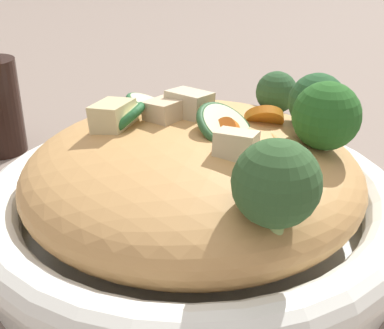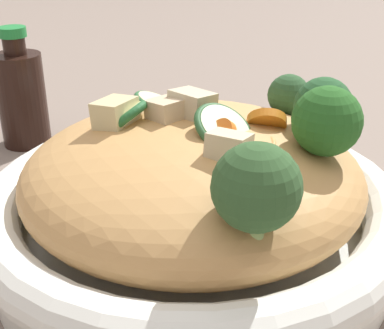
{
  "view_description": "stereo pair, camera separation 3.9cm",
  "coord_description": "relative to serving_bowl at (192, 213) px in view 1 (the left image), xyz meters",
  "views": [
    {
      "loc": [
        -0.19,
        -0.29,
        0.24
      ],
      "look_at": [
        0.0,
        0.0,
        0.07
      ],
      "focal_mm": 49.43,
      "sensor_mm": 36.0,
      "label": 1
    },
    {
      "loc": [
        -0.16,
        -0.31,
        0.24
      ],
      "look_at": [
        0.0,
        0.0,
        0.07
      ],
      "focal_mm": 49.43,
      "sensor_mm": 36.0,
      "label": 2
    }
  ],
  "objects": [
    {
      "name": "chicken_chunks",
      "position": [
        -0.01,
        0.01,
        0.08
      ],
      "size": [
        0.09,
        0.12,
        0.03
      ],
      "color": "#C5B994",
      "rests_on": "serving_bowl"
    },
    {
      "name": "broccoli_florets",
      "position": [
        0.05,
        -0.06,
        0.08
      ],
      "size": [
        0.17,
        0.18,
        0.07
      ],
      "color": "#A2C06F",
      "rests_on": "serving_bowl"
    },
    {
      "name": "ground_plane",
      "position": [
        0.0,
        0.0,
        -0.03
      ],
      "size": [
        3.0,
        3.0,
        0.0
      ],
      "primitive_type": "plane",
      "color": "slate"
    },
    {
      "name": "zucchini_slices",
      "position": [
        -0.01,
        0.02,
        0.07
      ],
      "size": [
        0.11,
        0.14,
        0.03
      ],
      "color": "beige",
      "rests_on": "serving_bowl"
    },
    {
      "name": "carrot_coins",
      "position": [
        0.02,
        0.02,
        0.07
      ],
      "size": [
        0.1,
        0.16,
        0.03
      ],
      "color": "orange",
      "rests_on": "serving_bowl"
    },
    {
      "name": "serving_bowl",
      "position": [
        0.0,
        0.0,
        0.0
      ],
      "size": [
        0.32,
        0.32,
        0.06
      ],
      "color": "white",
      "rests_on": "ground_plane"
    },
    {
      "name": "noodle_heap",
      "position": [
        0.0,
        -0.0,
        0.03
      ],
      "size": [
        0.25,
        0.25,
        0.09
      ],
      "color": "tan",
      "rests_on": "serving_bowl"
    }
  ]
}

